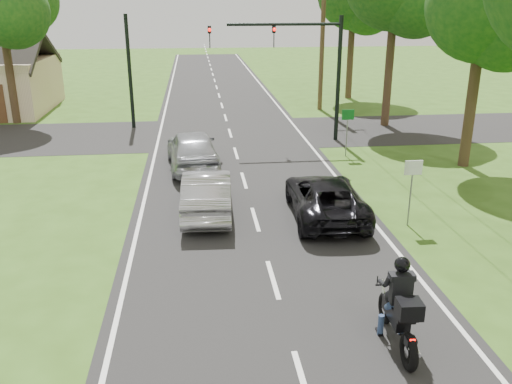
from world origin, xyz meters
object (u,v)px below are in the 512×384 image
motorcycle_rider (399,312)px  sign_green (348,121)px  silver_sedan (207,192)px  traffic_signal (301,56)px  dark_suv (325,197)px  silver_suv (193,149)px  utility_pole_far (323,27)px  sign_white (412,177)px

motorcycle_rider → sign_green: sign_green is taller
silver_sedan → traffic_signal: (4.85, 9.28, 3.40)m
motorcycle_rider → sign_green: 14.28m
dark_suv → silver_suv: bearing=-51.5°
utility_pole_far → sign_white: bearing=-94.5°
silver_sedan → sign_white: size_ratio=2.06×
dark_suv → traffic_signal: (1.06, 10.00, 3.46)m
motorcycle_rider → dark_suv: 7.01m
traffic_signal → utility_pole_far: bearing=70.3°
utility_pole_far → sign_green: size_ratio=4.71×
traffic_signal → sign_green: traffic_signal is taller
utility_pole_far → sign_green: bearing=-96.7°
dark_suv → sign_green: sign_green is taller
silver_suv → sign_white: size_ratio=2.28×
sign_white → silver_suv: bearing=134.2°
traffic_signal → sign_white: size_ratio=3.00×
sign_green → dark_suv: bearing=-110.6°
motorcycle_rider → sign_white: bearing=69.6°
sign_white → utility_pole_far: bearing=85.5°
silver_suv → traffic_signal: traffic_signal is taller
silver_sedan → utility_pole_far: (7.71, 17.29, 4.35)m
sign_green → traffic_signal: bearing=117.4°
silver_sedan → sign_white: sign_white is taller
dark_suv → silver_suv: (-4.24, 5.83, 0.17)m
utility_pole_far → dark_suv: bearing=-102.3°
motorcycle_rider → dark_suv: motorcycle_rider is taller
silver_sedan → sign_white: (6.21, -1.73, 0.86)m
motorcycle_rider → silver_sedan: (-3.63, 7.72, -0.04)m
sign_green → sign_white: bearing=-91.4°
silver_suv → utility_pole_far: (8.16, 12.17, 4.25)m
silver_sedan → silver_suv: size_ratio=0.90×
utility_pole_far → sign_white: (-1.50, -19.02, -3.49)m
sign_white → sign_green: size_ratio=1.00×
silver_suv → traffic_signal: size_ratio=0.76×
silver_suv → traffic_signal: bearing=-147.1°
silver_sedan → sign_green: (6.41, 6.27, 0.86)m
utility_pole_far → sign_white: utility_pole_far is taller
traffic_signal → silver_suv: bearing=-141.8°
silver_suv → utility_pole_far: utility_pole_far is taller
dark_suv → sign_white: bearing=159.7°
dark_suv → silver_sedan: size_ratio=1.08×
sign_green → motorcycle_rider: bearing=-101.2°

